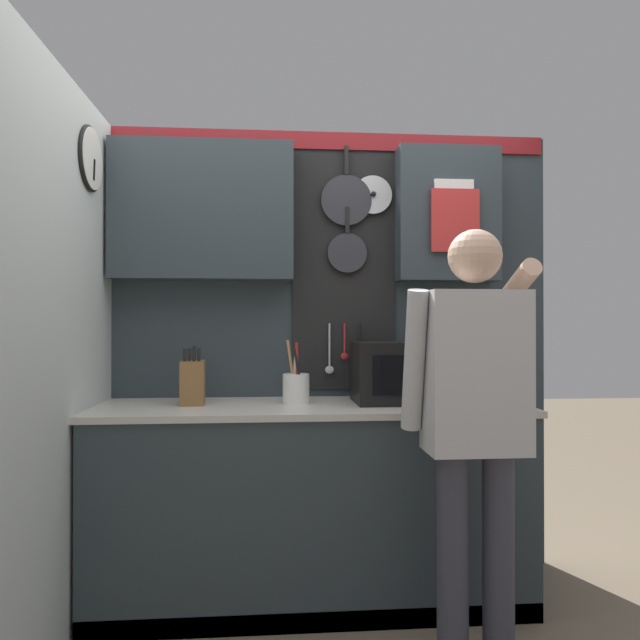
{
  "coord_description": "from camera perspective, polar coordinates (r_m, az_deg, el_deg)",
  "views": [
    {
      "loc": [
        -0.18,
        -2.73,
        1.32
      ],
      "look_at": [
        0.06,
        0.2,
        1.34
      ],
      "focal_mm": 32.0,
      "sensor_mm": 36.0,
      "label": 1
    }
  ],
  "objects": [
    {
      "name": "side_wall",
      "position": [
        2.5,
        -24.83,
        -3.3
      ],
      "size": [
        0.07,
        1.6,
        2.35
      ],
      "color": "silver",
      "rests_on": "ground_plane"
    },
    {
      "name": "person",
      "position": [
        2.3,
        15.17,
        -8.26
      ],
      "size": [
        0.54,
        0.63,
        1.68
      ],
      "color": "#383842",
      "rests_on": "ground_plane"
    },
    {
      "name": "base_cabinet_counter",
      "position": [
        2.87,
        -0.87,
        -17.78
      ],
      "size": [
        2.04,
        0.63,
        0.93
      ],
      "color": "#2D383D",
      "rests_on": "ground_plane"
    },
    {
      "name": "knife_block",
      "position": [
        2.81,
        -12.6,
        -6.08
      ],
      "size": [
        0.12,
        0.16,
        0.28
      ],
      "color": "brown",
      "rests_on": "base_cabinet_counter"
    },
    {
      "name": "utensil_crock",
      "position": [
        2.79,
        -2.42,
        -6.71
      ],
      "size": [
        0.13,
        0.13,
        0.31
      ],
      "color": "white",
      "rests_on": "base_cabinet_counter"
    },
    {
      "name": "microwave",
      "position": [
        2.86,
        8.69,
        -5.16
      ],
      "size": [
        0.52,
        0.35,
        0.3
      ],
      "color": "black",
      "rests_on": "base_cabinet_counter"
    },
    {
      "name": "ground_plane",
      "position": [
        3.04,
        -0.88,
        -26.15
      ],
      "size": [
        14.0,
        14.0,
        0.0
      ],
      "primitive_type": "plane",
      "color": "#756651"
    },
    {
      "name": "back_wall_unit",
      "position": [
        3.02,
        -1.58,
        2.68
      ],
      "size": [
        2.61,
        0.23,
        2.35
      ],
      "color": "#2D383D",
      "rests_on": "ground_plane"
    }
  ]
}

